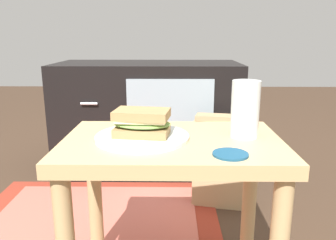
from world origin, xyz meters
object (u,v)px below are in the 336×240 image
Objects in this scene: tv_cabinet at (148,116)px; paper_bag at (219,160)px; sandwich_front at (141,123)px; coaster at (229,154)px; plate at (141,137)px; beer_glass at (244,110)px.

tv_cabinet is 2.40× the size of paper_bag.
sandwich_front is 1.96× the size of coaster.
plate is 0.67m from paper_bag.
plate is 1.63× the size of beer_glass.
paper_bag is at bearing 62.49° from sandwich_front.
beer_glass is at bearing 5.75° from sandwich_front.
sandwich_front is at bearing -117.51° from paper_bag.
tv_cabinet reaches higher than paper_bag.
sandwich_front is (0.00, -0.00, 0.04)m from plate.
beer_glass reaches higher than plate.
beer_glass is (0.26, 0.03, 0.07)m from plate.
sandwich_front reaches higher than paper_bag.
tv_cabinet is 0.98m from sandwich_front.
coaster is 0.71m from paper_bag.
plate is at bearing -117.51° from paper_bag.
tv_cabinet is 3.99× the size of plate.
tv_cabinet reaches higher than sandwich_front.
sandwich_front is 0.68m from paper_bag.
coaster is (-0.06, -0.14, -0.07)m from beer_glass.
beer_glass reaches higher than coaster.
beer_glass reaches higher than tv_cabinet.
sandwich_front reaches higher than coaster.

